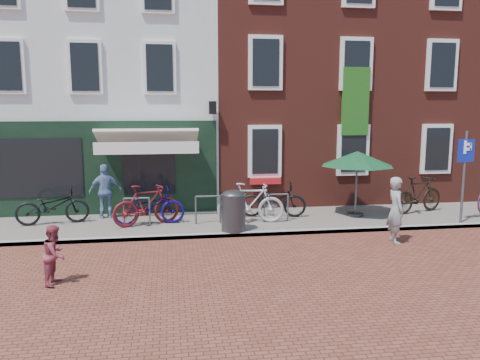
{
  "coord_description": "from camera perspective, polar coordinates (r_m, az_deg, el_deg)",
  "views": [
    {
      "loc": [
        -2.54,
        -12.07,
        3.43
      ],
      "look_at": [
        -0.75,
        0.01,
        1.54
      ],
      "focal_mm": 35.47,
      "sensor_mm": 36.0,
      "label": 1
    }
  ],
  "objects": [
    {
      "name": "ground",
      "position": [
        12.81,
        3.35,
        -6.74
      ],
      "size": [
        80.0,
        80.0,
        0.0
      ],
      "primitive_type": "plane",
      "color": "brown"
    },
    {
      "name": "sidewalk",
      "position": [
        14.43,
        6.03,
        -4.79
      ],
      "size": [
        24.0,
        3.0,
        0.1
      ],
      "primitive_type": "cube",
      "color": "slate",
      "rests_on": "ground"
    },
    {
      "name": "building_stucco",
      "position": [
        19.26,
        -16.1,
        11.65
      ],
      "size": [
        8.0,
        8.0,
        9.0
      ],
      "primitive_type": "cube",
      "color": "silver",
      "rests_on": "ground"
    },
    {
      "name": "building_brick_mid",
      "position": [
        19.67,
        5.08,
        13.35
      ],
      "size": [
        6.0,
        8.0,
        10.0
      ],
      "primitive_type": "cube",
      "color": "maroon",
      "rests_on": "ground"
    },
    {
      "name": "building_brick_right",
      "position": [
        21.85,
        20.94,
        12.36
      ],
      "size": [
        6.0,
        8.0,
        10.0
      ],
      "primitive_type": "cube",
      "color": "maroon",
      "rests_on": "ground"
    },
    {
      "name": "litter_bin",
      "position": [
        12.77,
        -0.79,
        -3.45
      ],
      "size": [
        0.65,
        0.65,
        1.2
      ],
      "color": "#38383B",
      "rests_on": "sidewalk"
    },
    {
      "name": "parking_sign",
      "position": [
        14.94,
        25.43,
        1.75
      ],
      "size": [
        0.5,
        0.08,
        2.66
      ],
      "color": "#4C4C4F",
      "rests_on": "sidewalk"
    },
    {
      "name": "parasol",
      "position": [
        14.8,
        13.93,
        2.83
      ],
      "size": [
        2.23,
        2.23,
        2.1
      ],
      "color": "#4C4C4F",
      "rests_on": "sidewalk"
    },
    {
      "name": "woman",
      "position": [
        12.61,
        18.24,
        -3.45
      ],
      "size": [
        0.44,
        0.64,
        1.69
      ],
      "primitive_type": "imported",
      "rotation": [
        0.0,
        0.0,
        1.51
      ],
      "color": "gray",
      "rests_on": "ground"
    },
    {
      "name": "boy",
      "position": [
        9.98,
        -21.37,
        -8.35
      ],
      "size": [
        0.54,
        0.64,
        1.17
      ],
      "primitive_type": "imported",
      "rotation": [
        0.0,
        0.0,
        1.39
      ],
      "color": "#923843",
      "rests_on": "ground"
    },
    {
      "name": "cafe_person",
      "position": [
        14.79,
        -15.89,
        -1.31
      ],
      "size": [
        1.03,
        0.62,
        1.64
      ],
      "primitive_type": "imported",
      "rotation": [
        0.0,
        0.0,
        3.39
      ],
      "color": "#6884AD",
      "rests_on": "sidewalk"
    },
    {
      "name": "bicycle_0",
      "position": [
        14.56,
        -21.63,
        -2.93
      ],
      "size": [
        2.09,
        1.01,
        1.05
      ],
      "primitive_type": "imported",
      "rotation": [
        0.0,
        0.0,
        1.73
      ],
      "color": "black",
      "rests_on": "sidewalk"
    },
    {
      "name": "bicycle_1",
      "position": [
        13.66,
        -11.19,
        -2.96
      ],
      "size": [
        2.01,
        1.19,
        1.17
      ],
      "primitive_type": "imported",
      "rotation": [
        0.0,
        0.0,
        1.93
      ],
      "color": "#5E1117",
      "rests_on": "sidewalk"
    },
    {
      "name": "bicycle_2",
      "position": [
        13.78,
        -10.87,
        -3.1
      ],
      "size": [
        2.03,
        0.78,
        1.05
      ],
      "primitive_type": "imported",
      "rotation": [
        0.0,
        0.0,
        1.61
      ],
      "color": "#11065C",
      "rests_on": "sidewalk"
    },
    {
      "name": "bicycle_3",
      "position": [
        13.7,
        1.28,
        -2.76
      ],
      "size": [
        1.99,
        0.76,
        1.17
      ],
      "primitive_type": "imported",
      "rotation": [
        0.0,
        0.0,
        1.46
      ],
      "color": "#B5B6B9",
      "rests_on": "sidewalk"
    },
    {
      "name": "bicycle_4",
      "position": [
        14.46,
        3.99,
        -2.39
      ],
      "size": [
        2.09,
        1.06,
        1.05
      ],
      "primitive_type": "imported",
      "rotation": [
        0.0,
        0.0,
        1.38
      ],
      "color": "black",
      "rests_on": "sidewalk"
    },
    {
      "name": "bicycle_5",
      "position": [
        15.99,
        20.67,
        -1.66
      ],
      "size": [
        2.02,
        1.11,
        1.17
      ],
      "primitive_type": "imported",
      "rotation": [
        0.0,
        0.0,
        1.88
      ],
      "color": "black",
      "rests_on": "sidewalk"
    }
  ]
}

